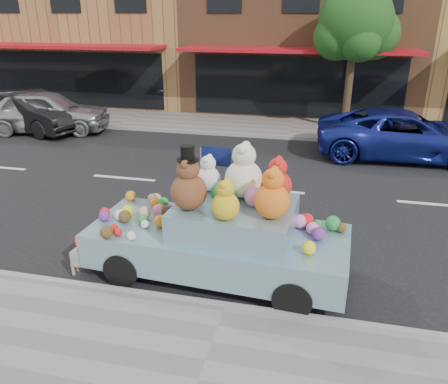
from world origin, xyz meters
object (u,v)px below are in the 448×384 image
(car_silver, at_px, (45,111))
(car_blue, at_px, (404,135))
(art_car, at_px, (221,231))
(street_tree, at_px, (355,29))
(car_dark, at_px, (30,112))

(car_silver, relative_size, car_blue, 0.88)
(car_silver, xyz_separation_m, art_car, (8.67, -8.04, 0.05))
(street_tree, bearing_deg, art_car, -102.51)
(car_silver, distance_m, car_blue, 12.67)
(art_car, bearing_deg, car_silver, 140.61)
(car_blue, xyz_separation_m, car_dark, (-13.32, 0.35, 0.01))
(street_tree, bearing_deg, car_silver, -167.12)
(street_tree, xyz_separation_m, car_silver, (-11.01, -2.52, -2.90))
(car_blue, bearing_deg, street_tree, 28.33)
(street_tree, relative_size, art_car, 1.14)
(car_dark, relative_size, art_car, 0.99)
(car_silver, bearing_deg, car_dark, 77.59)
(car_blue, xyz_separation_m, art_car, (-4.00, -7.69, 0.10))
(car_blue, distance_m, art_car, 8.67)
(car_dark, distance_m, art_car, 12.31)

